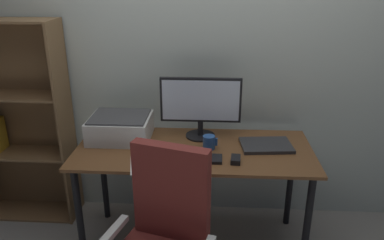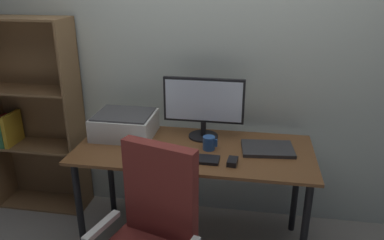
{
  "view_description": "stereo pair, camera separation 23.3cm",
  "coord_description": "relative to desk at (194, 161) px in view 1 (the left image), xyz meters",
  "views": [
    {
      "loc": [
        0.12,
        -2.17,
        1.78
      ],
      "look_at": [
        -0.01,
        -0.0,
        0.93
      ],
      "focal_mm": 35.28,
      "sensor_mm": 36.0,
      "label": 1
    },
    {
      "loc": [
        0.35,
        -2.15,
        1.78
      ],
      "look_at": [
        -0.01,
        -0.0,
        0.93
      ],
      "focal_mm": 35.28,
      "sensor_mm": 36.0,
      "label": 2
    }
  ],
  "objects": [
    {
      "name": "laptop",
      "position": [
        0.46,
        0.05,
        0.1
      ],
      "size": [
        0.34,
        0.26,
        0.02
      ],
      "primitive_type": "cube",
      "rotation": [
        0.0,
        0.0,
        0.1
      ],
      "color": "#2D2D30",
      "rests_on": "desk"
    },
    {
      "name": "back_wall",
      "position": [
        0.0,
        0.5,
        0.65
      ],
      "size": [
        6.4,
        0.1,
        2.6
      ],
      "primitive_type": "cube",
      "color": "beige",
      "rests_on": "ground"
    },
    {
      "name": "printer",
      "position": [
        -0.5,
        0.13,
        0.17
      ],
      "size": [
        0.4,
        0.34,
        0.16
      ],
      "color": "silver",
      "rests_on": "desk"
    },
    {
      "name": "keyboard",
      "position": [
        0.03,
        -0.16,
        0.1
      ],
      "size": [
        0.29,
        0.12,
        0.02
      ],
      "primitive_type": "cube",
      "rotation": [
        0.0,
        0.0,
        -0.02
      ],
      "color": "black",
      "rests_on": "desk"
    },
    {
      "name": "bookshelf",
      "position": [
        -1.32,
        0.33,
        0.09
      ],
      "size": [
        0.71,
        0.28,
        1.5
      ],
      "color": "brown",
      "rests_on": "ground"
    },
    {
      "name": "coffee_mug",
      "position": [
        0.1,
        -0.0,
        0.13
      ],
      "size": [
        0.09,
        0.08,
        0.09
      ],
      "color": "#285193",
      "rests_on": "desk"
    },
    {
      "name": "paper_sheet",
      "position": [
        -0.26,
        -0.21,
        0.09
      ],
      "size": [
        0.27,
        0.33,
        0.0
      ],
      "primitive_type": "cube",
      "rotation": [
        0.0,
        0.0,
        0.21
      ],
      "color": "white",
      "rests_on": "desk"
    },
    {
      "name": "mouse",
      "position": [
        0.26,
        -0.17,
        0.11
      ],
      "size": [
        0.06,
        0.1,
        0.03
      ],
      "primitive_type": "cube",
      "rotation": [
        0.0,
        0.0,
        -0.09
      ],
      "color": "black",
      "rests_on": "desk"
    },
    {
      "name": "desk",
      "position": [
        0.0,
        0.0,
        0.0
      ],
      "size": [
        1.51,
        0.66,
        0.74
      ],
      "color": "brown",
      "rests_on": "ground"
    },
    {
      "name": "monitor",
      "position": [
        0.03,
        0.19,
        0.33
      ],
      "size": [
        0.54,
        0.2,
        0.41
      ],
      "color": "black",
      "rests_on": "desk"
    }
  ]
}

